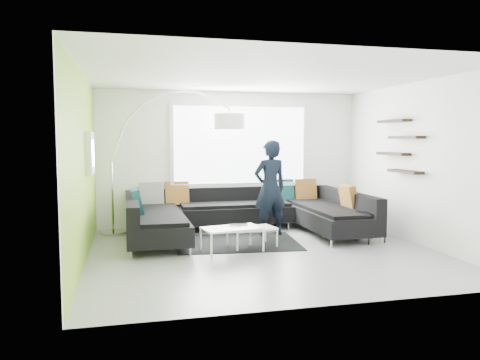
# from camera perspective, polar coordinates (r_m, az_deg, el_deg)

# --- Properties ---
(ground) EXTENTS (5.50, 5.50, 0.00)m
(ground) POSITION_cam_1_polar(r_m,az_deg,el_deg) (7.63, 2.96, -8.79)
(ground) COLOR gray
(ground) RESTS_ON ground
(room_shell) EXTENTS (5.54, 5.04, 2.82)m
(room_shell) POSITION_cam_1_polar(r_m,az_deg,el_deg) (7.62, 2.86, 4.93)
(room_shell) COLOR white
(room_shell) RESTS_ON ground
(sectional_sofa) EXTENTS (4.35, 2.71, 0.94)m
(sectional_sofa) POSITION_cam_1_polar(r_m,az_deg,el_deg) (8.79, 0.59, -4.20)
(sectional_sofa) COLOR black
(sectional_sofa) RESTS_ON ground
(rug) EXTENTS (2.25, 1.73, 0.01)m
(rug) POSITION_cam_1_polar(r_m,az_deg,el_deg) (8.29, -0.32, -7.62)
(rug) COLOR black
(rug) RESTS_ON ground
(coffee_table) EXTENTS (1.32, 0.92, 0.40)m
(coffee_table) POSITION_cam_1_polar(r_m,az_deg,el_deg) (7.78, 0.28, -7.01)
(coffee_table) COLOR silver
(coffee_table) RESTS_ON ground
(arc_lamp) EXTENTS (2.76, 1.62, 2.75)m
(arc_lamp) POSITION_cam_1_polar(r_m,az_deg,el_deg) (9.17, -15.40, 2.04)
(arc_lamp) COLOR silver
(arc_lamp) RESTS_ON ground
(side_table) EXTENTS (0.45, 0.45, 0.53)m
(side_table) POSITION_cam_1_polar(r_m,az_deg,el_deg) (8.63, 15.62, -5.54)
(side_table) COLOR black
(side_table) RESTS_ON ground
(person) EXTENTS (0.81, 0.67, 1.80)m
(person) POSITION_cam_1_polar(r_m,az_deg,el_deg) (8.80, 3.68, -1.01)
(person) COLOR black
(person) RESTS_ON ground
(laptop) EXTENTS (0.32, 0.21, 0.02)m
(laptop) POSITION_cam_1_polar(r_m,az_deg,el_deg) (7.72, -0.13, -5.52)
(laptop) COLOR black
(laptop) RESTS_ON coffee_table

